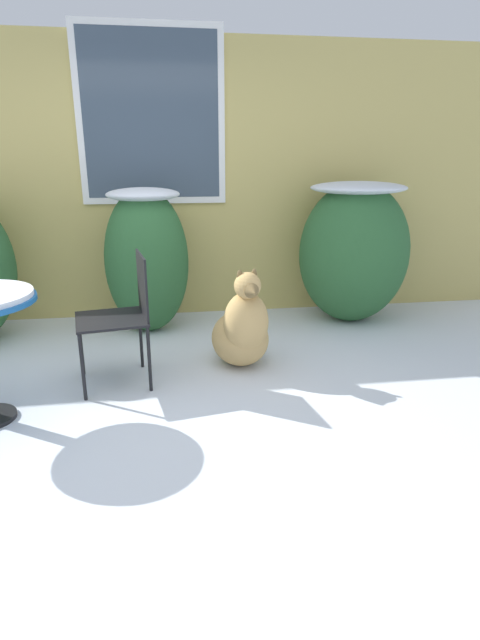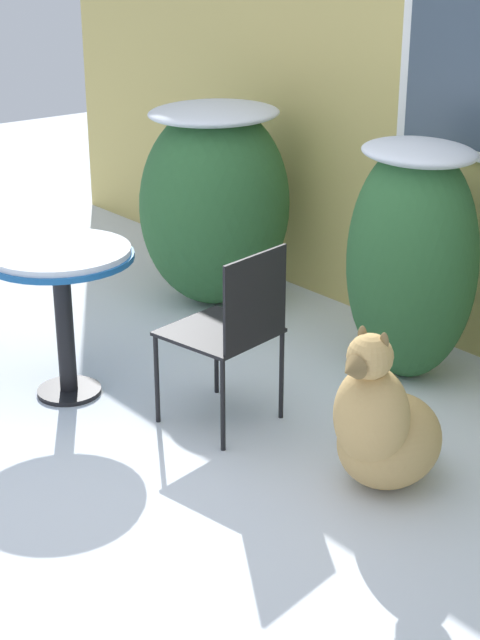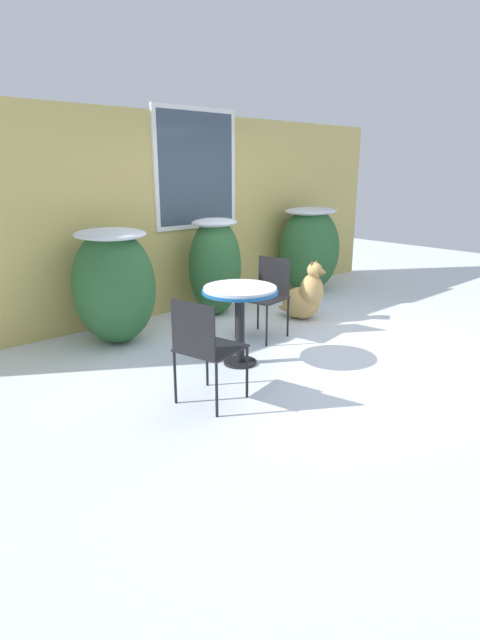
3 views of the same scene
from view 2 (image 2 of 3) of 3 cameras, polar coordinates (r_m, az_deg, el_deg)
name	(u,v)px [view 2 (image 2 of 3)]	position (r m, az deg, el deg)	size (l,w,h in m)	color
ground_plane	(141,459)	(4.66, -5.77, -8.05)	(16.00, 16.00, 0.00)	silver
house_wall	(467,115)	(5.61, 13.09, 11.52)	(8.00, 0.10, 2.70)	tan
shrub_left	(215,200)	(6.31, -1.47, 7.00)	(0.90, 1.00, 1.30)	#2D6033
shrub_middle	(412,256)	(5.29, 9.97, 3.69)	(0.75, 0.63, 1.31)	#2D6033
patio_table	(61,275)	(5.07, -10.38, 2.60)	(0.76, 0.76, 0.81)	black
patio_chair_near_table	(232,327)	(4.71, -0.49, -0.41)	(0.55, 0.55, 0.93)	black
dog	(383,428)	(4.33, 8.33, -6.26)	(0.51, 0.73, 0.80)	tan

